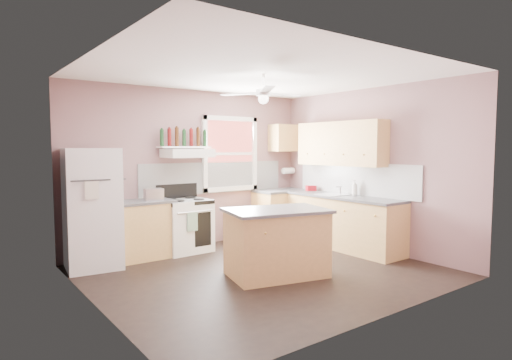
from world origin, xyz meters
TOP-DOWN VIEW (x-y plane):
  - floor at (0.00, 0.00)m, footprint 4.50×4.50m
  - ceiling at (0.00, 0.00)m, footprint 4.50×4.50m
  - wall_back at (0.00, 2.02)m, footprint 4.50×0.05m
  - wall_right at (2.27, 0.00)m, footprint 0.05×4.00m
  - wall_left at (-2.27, 0.00)m, footprint 0.05×4.00m
  - backsplash_back at (0.45, 1.99)m, footprint 2.90×0.03m
  - backsplash_right at (2.23, 0.30)m, footprint 0.03×2.60m
  - window_view at (0.75, 1.98)m, footprint 1.00×0.02m
  - window_frame at (0.75, 1.96)m, footprint 1.16×0.07m
  - refrigerator at (-1.83, 1.59)m, footprint 0.80×0.78m
  - base_cabinet_left at (-1.06, 1.70)m, footprint 0.90×0.60m
  - counter_left at (-1.06, 1.70)m, footprint 0.92×0.62m
  - toaster at (-0.89, 1.62)m, footprint 0.29×0.19m
  - stove at (-0.33, 1.68)m, footprint 0.77×0.66m
  - range_hood at (-0.23, 1.75)m, footprint 0.78×0.50m
  - bottle_shelf at (-0.23, 1.87)m, footprint 0.90×0.26m
  - cart at (0.95, 1.69)m, footprint 0.66×0.52m
  - base_cabinet_corner at (1.75, 1.70)m, footprint 1.00×0.60m
  - base_cabinet_right at (1.95, 0.30)m, footprint 0.60×2.20m
  - counter_corner at (1.75, 1.70)m, footprint 1.02×0.62m
  - counter_right at (1.94, 0.30)m, footprint 0.62×2.22m
  - sink at (1.94, 0.50)m, footprint 0.55×0.45m
  - faucet at (2.10, 0.50)m, footprint 0.03×0.03m
  - upper_cabinet_right at (2.08, 0.50)m, footprint 0.33×1.80m
  - upper_cabinet_corner at (1.95, 1.83)m, footprint 0.60×0.33m
  - paper_towel at (2.07, 1.86)m, footprint 0.26×0.12m
  - island at (0.03, -0.25)m, footprint 1.39×1.06m
  - island_top at (0.03, -0.25)m, footprint 1.48×1.15m
  - ceiling_fan_hub at (0.00, 0.00)m, footprint 0.20×0.20m
  - soap_bottle at (2.13, 0.20)m, footprint 0.11×0.11m
  - red_caddy at (2.07, 1.20)m, footprint 0.21×0.18m
  - wine_bottles at (-0.23, 1.87)m, footprint 0.86×0.06m

SIDE VIEW (x-z plane):
  - floor at x=0.00m, z-range 0.00..0.00m
  - cart at x=0.95m, z-range 0.00..0.58m
  - base_cabinet_left at x=-1.06m, z-range 0.00..0.86m
  - stove at x=-0.33m, z-range 0.00..0.86m
  - base_cabinet_corner at x=1.75m, z-range 0.00..0.86m
  - base_cabinet_right at x=1.95m, z-range 0.00..0.86m
  - island at x=0.03m, z-range 0.00..0.86m
  - refrigerator at x=-1.83m, z-range 0.00..1.71m
  - counter_left at x=-1.06m, z-range 0.86..0.90m
  - counter_corner at x=1.75m, z-range 0.86..0.90m
  - counter_right at x=1.94m, z-range 0.86..0.90m
  - island_top at x=0.03m, z-range 0.86..0.90m
  - sink at x=1.94m, z-range 0.88..0.91m
  - red_caddy at x=2.07m, z-range 0.90..1.00m
  - faucet at x=2.10m, z-range 0.90..1.04m
  - toaster at x=-0.89m, z-range 0.90..1.08m
  - soap_bottle at x=2.13m, z-range 0.90..1.16m
  - backsplash_back at x=0.45m, z-range 0.90..1.45m
  - backsplash_right at x=2.23m, z-range 0.90..1.45m
  - paper_towel at x=2.07m, z-range 1.19..1.31m
  - wall_back at x=0.00m, z-range 0.00..2.70m
  - wall_right at x=2.27m, z-range 0.00..2.70m
  - wall_left at x=-2.27m, z-range 0.00..2.70m
  - window_view at x=0.75m, z-range 1.00..2.20m
  - window_frame at x=0.75m, z-range 0.92..2.28m
  - range_hood at x=-0.23m, z-range 1.55..1.69m
  - bottle_shelf at x=-0.23m, z-range 1.71..1.73m
  - upper_cabinet_right at x=2.08m, z-range 1.40..2.16m
  - wine_bottles at x=-0.23m, z-range 1.72..2.03m
  - upper_cabinet_corner at x=1.95m, z-range 1.64..2.16m
  - ceiling_fan_hub at x=0.00m, z-range 2.41..2.49m
  - ceiling at x=0.00m, z-range 2.70..2.70m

